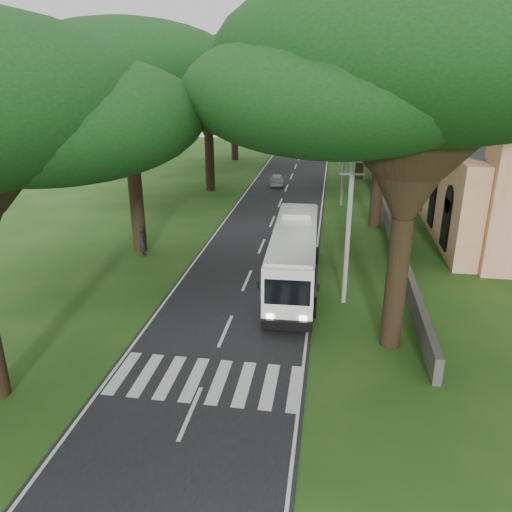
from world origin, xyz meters
TOP-DOWN VIEW (x-y plane):
  - ground at (0.00, 0.00)m, footprint 140.00×140.00m
  - road at (0.00, 25.00)m, footprint 8.00×120.00m
  - crosswalk at (0.00, -2.00)m, footprint 8.00×3.00m
  - property_wall at (9.00, 24.00)m, footprint 0.35×50.00m
  - pole_near at (5.50, 6.00)m, footprint 1.60×0.24m
  - pole_mid at (5.50, 26.00)m, footprint 1.60×0.24m
  - pole_far at (5.50, 46.00)m, footprint 1.60×0.24m
  - tree_l_mida at (-8.00, 12.00)m, footprint 14.25×14.25m
  - tree_l_midb at (-7.50, 30.00)m, footprint 14.62×14.62m
  - tree_l_far at (-8.50, 48.00)m, footprint 15.07×15.07m
  - tree_r_near at (7.50, 2.00)m, footprint 15.14×15.14m
  - tree_r_mida at (8.00, 20.00)m, footprint 14.67×14.67m
  - tree_r_midb at (7.50, 38.00)m, footprint 12.95×12.95m
  - tree_r_far at (8.50, 56.00)m, footprint 13.99×13.99m
  - coach_bus at (2.70, 7.87)m, footprint 2.91×11.45m
  - distant_car_a at (-1.12, 33.15)m, footprint 1.74×3.68m
  - distant_car_b at (-1.86, 56.06)m, footprint 2.90×4.84m
  - distant_car_c at (0.84, 57.96)m, footprint 3.27×4.88m
  - pedestrian at (-7.40, 11.05)m, footprint 0.66×0.81m

SIDE VIEW (x-z plane):
  - ground at x=0.00m, z-range 0.00..0.00m
  - crosswalk at x=0.00m, z-range -0.01..0.01m
  - road at x=0.00m, z-range -0.01..0.03m
  - property_wall at x=9.00m, z-range 0.00..1.20m
  - distant_car_a at x=-1.12m, z-range 0.03..1.24m
  - distant_car_c at x=0.84m, z-range 0.03..1.34m
  - distant_car_b at x=-1.86m, z-range 0.03..1.54m
  - pedestrian at x=-7.40m, z-range 0.00..1.93m
  - coach_bus at x=2.70m, z-range 0.13..3.49m
  - pole_near at x=5.50m, z-range 0.18..8.18m
  - pole_mid at x=5.50m, z-range 0.18..8.18m
  - pole_far at x=5.50m, z-range 0.18..8.18m
  - tree_r_midb at x=7.50m, z-range 3.80..17.19m
  - tree_l_midb at x=-7.50m, z-range 3.74..17.63m
  - tree_l_mida at x=-8.00m, z-range 4.05..18.44m
  - tree_r_near at x=7.50m, z-range 4.27..19.44m
  - tree_r_far at x=8.50m, z-range 4.55..19.89m
  - tree_l_far at x=-8.50m, z-range 4.48..20.05m
  - tree_r_mida at x=8.00m, z-range 4.53..20.08m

